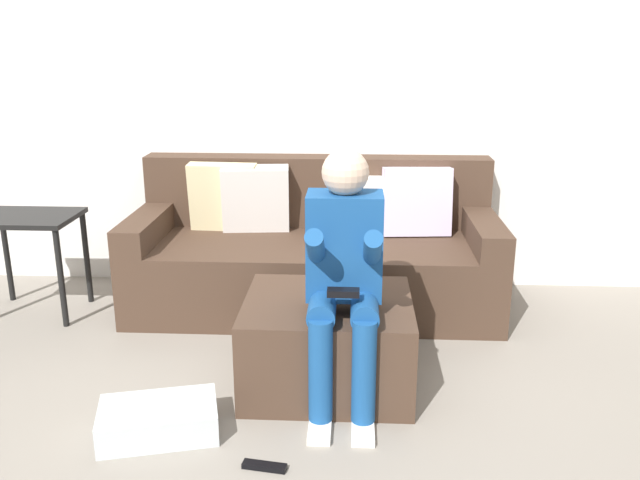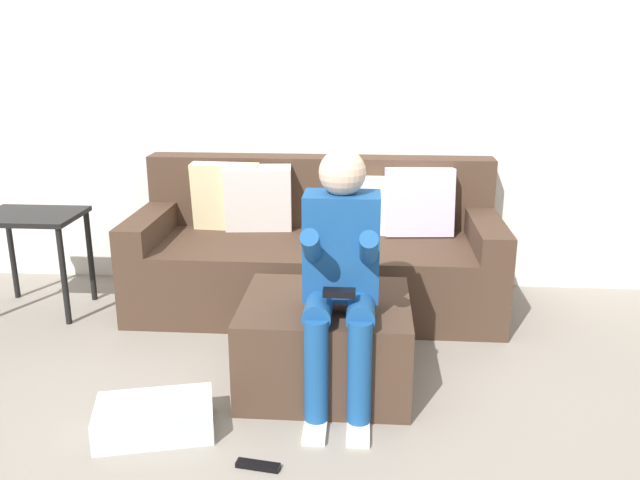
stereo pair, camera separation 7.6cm
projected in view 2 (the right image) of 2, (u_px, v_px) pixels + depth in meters
name	position (u px, v px, depth m)	size (l,w,h in m)	color
ground_plane	(296.00, 442.00, 2.86)	(7.61, 7.61, 0.00)	gray
wall_back	(327.00, 79.00, 4.39)	(5.85, 0.10, 2.79)	white
couch_sectional	(317.00, 252.00, 4.28)	(2.27, 0.93, 0.91)	#473326
ottoman	(326.00, 342.00, 3.29)	(0.81, 0.71, 0.44)	#473326
person_seated	(341.00, 267.00, 2.99)	(0.34, 0.57, 1.19)	#194C8C
storage_bin	(155.00, 418.00, 2.91)	(0.50, 0.30, 0.14)	silver
side_table	(32.00, 230.00, 4.10)	(0.59, 0.45, 0.63)	black
remote_near_ottoman	(258.00, 465.00, 2.68)	(0.18, 0.04, 0.02)	black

